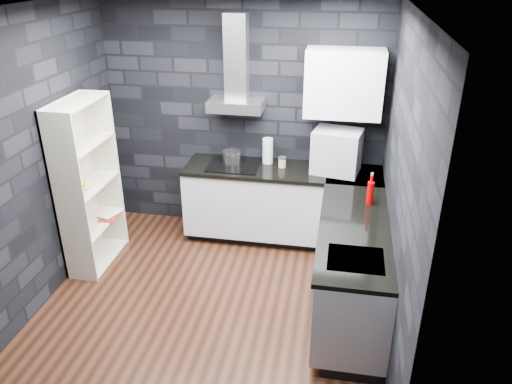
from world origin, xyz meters
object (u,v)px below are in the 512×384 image
(glass_vase, at_px, (268,151))
(storage_jar, at_px, (282,163))
(appliance_garage, at_px, (337,152))
(red_bottle, at_px, (370,193))
(fruit_bowl, at_px, (84,185))
(bookshelf, at_px, (88,186))
(pot, at_px, (232,157))
(utensil_crock, at_px, (315,167))

(glass_vase, relative_size, storage_jar, 2.83)
(appliance_garage, height_order, red_bottle, appliance_garage)
(red_bottle, distance_m, fruit_bowl, 2.85)
(glass_vase, xyz_separation_m, bookshelf, (-1.73, -0.95, -0.14))
(pot, bearing_deg, storage_jar, -0.93)
(glass_vase, relative_size, red_bottle, 1.29)
(pot, distance_m, appliance_garage, 1.18)
(storage_jar, distance_m, appliance_garage, 0.62)
(utensil_crock, relative_size, fruit_bowl, 0.59)
(utensil_crock, relative_size, red_bottle, 0.51)
(utensil_crock, xyz_separation_m, red_bottle, (0.57, -0.68, 0.05))
(pot, distance_m, red_bottle, 1.70)
(bookshelf, bearing_deg, storage_jar, 31.74)
(utensil_crock, xyz_separation_m, appliance_garage, (0.22, 0.05, 0.17))
(glass_vase, height_order, red_bottle, glass_vase)
(appliance_garage, distance_m, fruit_bowl, 2.66)
(pot, xyz_separation_m, red_bottle, (1.52, -0.76, 0.04))
(pot, relative_size, bookshelf, 0.11)
(utensil_crock, bearing_deg, glass_vase, 163.00)
(utensil_crock, distance_m, bookshelf, 2.41)
(glass_vase, xyz_separation_m, appliance_garage, (0.77, -0.12, 0.08))
(storage_jar, height_order, appliance_garage, appliance_garage)
(glass_vase, bearing_deg, pot, -167.63)
(utensil_crock, height_order, appliance_garage, appliance_garage)
(utensil_crock, relative_size, appliance_garage, 0.23)
(bookshelf, bearing_deg, utensil_crock, 26.61)
(glass_vase, height_order, storage_jar, glass_vase)
(storage_jar, bearing_deg, red_bottle, -38.49)
(bookshelf, bearing_deg, appliance_garage, 26.01)
(appliance_garage, bearing_deg, utensil_crock, -157.50)
(utensil_crock, height_order, red_bottle, red_bottle)
(storage_jar, bearing_deg, pot, 179.07)
(pot, height_order, fruit_bowl, pot)
(utensil_crock, xyz_separation_m, fruit_bowl, (-2.28, -0.85, -0.02))
(glass_vase, bearing_deg, utensil_crock, -17.00)
(glass_vase, bearing_deg, storage_jar, -28.37)
(utensil_crock, relative_size, bookshelf, 0.06)
(red_bottle, xyz_separation_m, bookshelf, (-2.85, -0.10, -0.11))
(pot, bearing_deg, bookshelf, -147.02)
(appliance_garage, relative_size, fruit_bowl, 2.55)
(red_bottle, distance_m, bookshelf, 2.85)
(bookshelf, bearing_deg, glass_vase, 36.45)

